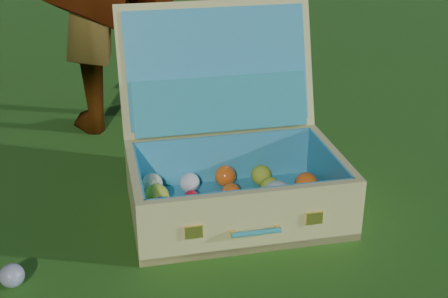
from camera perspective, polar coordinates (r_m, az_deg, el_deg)
ground at (r=1.84m, az=-4.14°, el=-6.39°), size 60.00×60.00×0.00m
stray_ball at (r=1.64m, az=-18.82°, el=-10.90°), size 0.06×0.06×0.06m
suitcase at (r=1.85m, az=0.53°, el=-0.48°), size 0.74×0.71×0.57m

